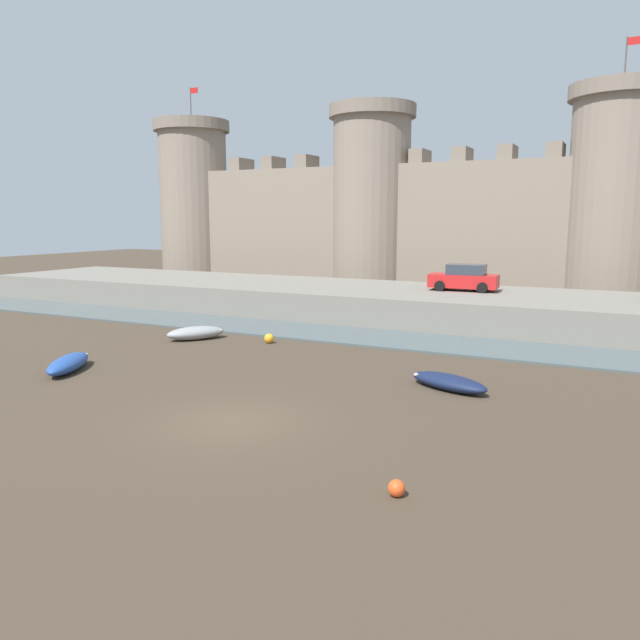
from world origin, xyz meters
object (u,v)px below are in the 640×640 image
at_px(rowboat_foreground_left, 196,333).
at_px(mooring_buoy_off_centre, 269,338).
at_px(car_quay_west, 464,278).
at_px(rowboat_midflat_centre, 68,363).
at_px(mooring_buoy_near_channel, 396,488).
at_px(rowboat_near_channel_left, 449,382).

relative_size(rowboat_foreground_left, mooring_buoy_off_centre, 6.36).
relative_size(rowboat_foreground_left, car_quay_west, 0.74).
distance_m(rowboat_midflat_centre, mooring_buoy_near_channel, 16.68).
height_order(mooring_buoy_near_channel, car_quay_west, car_quay_west).
distance_m(rowboat_midflat_centre, car_quay_west, 23.31).
distance_m(rowboat_foreground_left, mooring_buoy_near_channel, 20.01).
height_order(rowboat_foreground_left, mooring_buoy_near_channel, rowboat_foreground_left).
xyz_separation_m(rowboat_foreground_left, mooring_buoy_near_channel, (15.47, -12.68, -0.16)).
distance_m(rowboat_near_channel_left, rowboat_foreground_left, 14.57).
bearing_deg(car_quay_west, rowboat_midflat_centre, -118.59).
height_order(rowboat_midflat_centre, rowboat_foreground_left, rowboat_foreground_left).
bearing_deg(rowboat_midflat_centre, car_quay_west, 61.41).
bearing_deg(mooring_buoy_near_channel, car_quay_west, 100.77).
relative_size(mooring_buoy_near_channel, car_quay_west, 0.09).
height_order(rowboat_near_channel_left, mooring_buoy_off_centre, rowboat_near_channel_left).
distance_m(rowboat_midflat_centre, mooring_buoy_off_centre, 9.63).
bearing_deg(mooring_buoy_off_centre, rowboat_foreground_left, -167.29).
relative_size(rowboat_midflat_centre, mooring_buoy_near_channel, 8.71).
bearing_deg(mooring_buoy_near_channel, rowboat_near_channel_left, 98.17).
bearing_deg(mooring_buoy_off_centre, mooring_buoy_near_channel, -49.43).
bearing_deg(mooring_buoy_off_centre, rowboat_near_channel_left, -22.86).
relative_size(rowboat_midflat_centre, car_quay_west, 0.82).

